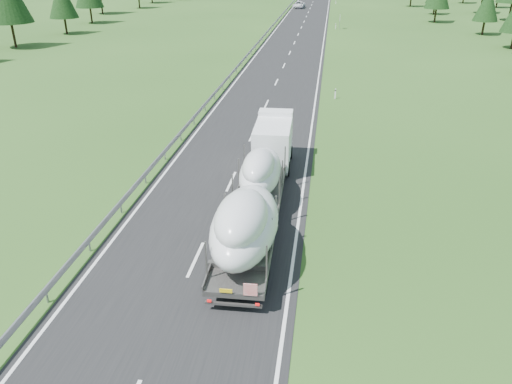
# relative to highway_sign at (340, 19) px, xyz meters

# --- Properties ---
(ground) EXTENTS (400.00, 400.00, 0.00)m
(ground) POSITION_rel_highway_sign_xyz_m (-7.20, -80.00, -1.81)
(ground) COLOR #264A18
(ground) RESTS_ON ground
(road_surface) EXTENTS (10.00, 400.00, 0.02)m
(road_surface) POSITION_rel_highway_sign_xyz_m (-7.20, 20.00, -1.80)
(road_surface) COLOR black
(road_surface) RESTS_ON ground
(guardrail) EXTENTS (0.10, 400.00, 0.76)m
(guardrail) POSITION_rel_highway_sign_xyz_m (-12.50, 19.94, -1.21)
(guardrail) COLOR slate
(guardrail) RESTS_ON ground
(highway_sign) EXTENTS (0.08, 0.90, 2.60)m
(highway_sign) POSITION_rel_highway_sign_xyz_m (0.00, 0.00, 0.00)
(highway_sign) COLOR slate
(highway_sign) RESTS_ON ground
(boat_truck) EXTENTS (3.12, 18.05, 3.91)m
(boat_truck) POSITION_rel_highway_sign_xyz_m (-4.86, -75.84, 0.26)
(boat_truck) COLOR white
(boat_truck) RESTS_ON ground
(distant_van) EXTENTS (3.13, 5.99, 1.61)m
(distant_van) POSITION_rel_highway_sign_xyz_m (-10.13, 37.39, -1.00)
(distant_van) COLOR silver
(distant_van) RESTS_ON ground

